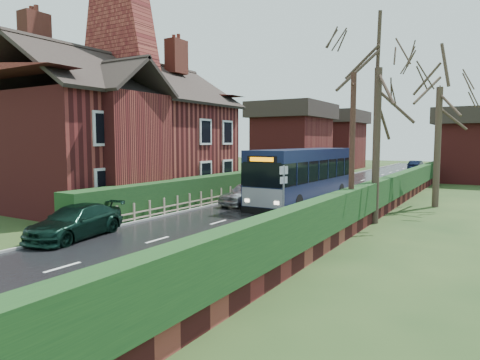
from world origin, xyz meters
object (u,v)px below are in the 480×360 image
Objects in this scene: car_green at (75,222)px; telegraph_pole at (352,154)px; brick_house at (123,129)px; bus at (304,176)px; bus_stop_sign at (284,189)px; car_silver at (247,194)px.

car_green is 10.75m from telegraph_pole.
brick_house is 3.46× the size of car_green.
bus_stop_sign is at bearing -71.74° from bus.
brick_house reaches higher than bus_stop_sign.
car_green is 0.68× the size of telegraph_pole.
bus_stop_sign is (4.93, -5.70, 1.10)m from car_silver.
brick_house is at bearing 164.65° from telegraph_pole.
telegraph_pole is (5.00, -7.40, 1.56)m from bus.
telegraph_pole is (7.30, -4.67, 2.46)m from car_silver.
bus_stop_sign is (2.63, -8.42, 0.20)m from bus.
bus is 1.69× the size of telegraph_pole.
brick_house is 8.48m from car_silver.
brick_house is 12.87m from bus_stop_sign.
bus_stop_sign is at bearing -15.12° from brick_house.
bus_stop_sign reaches higher than car_silver.
car_silver is 10.55m from car_green.
car_silver is (-2.30, -2.73, -0.91)m from bus.
brick_house is 10.63m from car_green.
telegraph_pole is at bearing -8.83° from brick_house.
car_silver is (7.23, 2.41, -3.71)m from brick_house.
car_green is (-3.70, -13.18, -0.96)m from bus.
brick_house is 14.76m from telegraph_pole.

